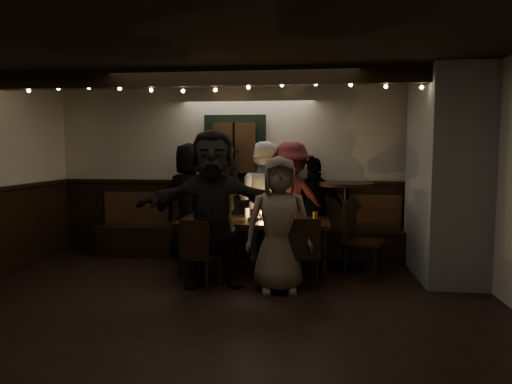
# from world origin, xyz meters

# --- Properties ---
(room) EXTENTS (6.02, 5.01, 2.62)m
(room) POSITION_xyz_m (1.07, 1.42, 1.07)
(room) COLOR black
(room) RESTS_ON ground
(dining_table) EXTENTS (1.96, 0.84, 0.85)m
(dining_table) POSITION_xyz_m (0.22, 1.40, 0.64)
(dining_table) COLOR black
(dining_table) RESTS_ON ground
(chair_near_left) EXTENTS (0.46, 0.46, 0.82)m
(chair_near_left) POSITION_xyz_m (-0.33, 0.56, 0.46)
(chair_near_left) COLOR black
(chair_near_left) RESTS_ON ground
(chair_near_right) EXTENTS (0.44, 0.44, 0.85)m
(chair_near_right) POSITION_xyz_m (0.87, 0.69, 0.48)
(chair_near_right) COLOR black
(chair_near_right) RESTS_ON ground
(chair_end) EXTENTS (0.58, 0.58, 0.99)m
(chair_end) POSITION_xyz_m (1.55, 1.34, 0.56)
(chair_end) COLOR black
(chair_end) RESTS_ON ground
(high_top) EXTENTS (0.74, 0.74, 1.17)m
(high_top) POSITION_xyz_m (1.44, 1.80, 0.74)
(high_top) COLOR black
(high_top) RESTS_ON ground
(person_a) EXTENTS (0.91, 0.66, 1.72)m
(person_a) POSITION_xyz_m (-0.82, 2.09, 0.86)
(person_a) COLOR black
(person_a) RESTS_ON ground
(person_b) EXTENTS (0.70, 0.48, 1.86)m
(person_b) POSITION_xyz_m (-0.36, 2.12, 0.93)
(person_b) COLOR black
(person_b) RESTS_ON ground
(person_c) EXTENTS (1.02, 0.90, 1.74)m
(person_c) POSITION_xyz_m (0.27, 2.09, 0.87)
(person_c) COLOR white
(person_c) RESTS_ON ground
(person_d) EXTENTS (1.15, 0.69, 1.73)m
(person_d) POSITION_xyz_m (0.67, 2.14, 0.87)
(person_d) COLOR #4E181C
(person_d) RESTS_ON ground
(person_e) EXTENTS (0.95, 0.56, 1.51)m
(person_e) POSITION_xyz_m (1.02, 2.15, 0.76)
(person_e) COLOR black
(person_e) RESTS_ON ground
(person_f) EXTENTS (1.80, 0.83, 1.87)m
(person_f) POSITION_xyz_m (-0.20, 0.75, 0.94)
(person_f) COLOR black
(person_f) RESTS_ON ground
(person_g) EXTENTS (0.83, 0.61, 1.55)m
(person_g) POSITION_xyz_m (0.59, 0.61, 0.78)
(person_g) COLOR #836956
(person_g) RESTS_ON ground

